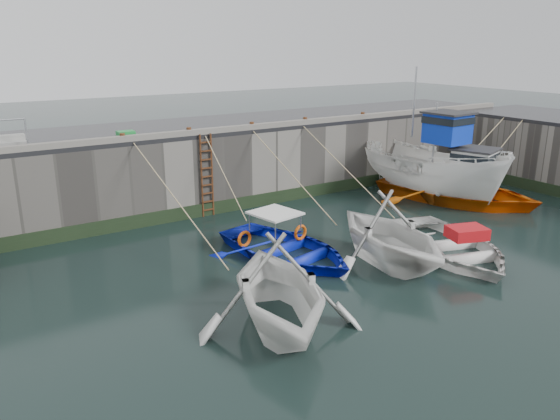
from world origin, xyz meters
TOP-DOWN VIEW (x-y plane):
  - ground at (0.00, 0.00)m, footprint 120.00×120.00m
  - quay_back at (0.00, 12.50)m, footprint 30.00×5.00m
  - road_back at (0.00, 12.50)m, footprint 30.00×5.00m
  - kerb_back at (0.00, 10.15)m, footprint 30.00×0.30m
  - algae_back at (0.00, 9.96)m, footprint 30.00×0.08m
  - ladder at (-2.00, 9.91)m, footprint 0.51×0.08m
  - boat_near_white at (-4.35, 1.22)m, footprint 5.53×5.93m
  - boat_near_white_rope at (-4.35, 6.86)m, footprint 0.04×6.79m
  - boat_near_blue at (-1.82, 4.72)m, footprint 4.52×5.67m
  - boat_near_blue_rope at (-1.82, 8.61)m, footprint 0.04×3.81m
  - boat_near_blacktrim at (0.52, 2.62)m, footprint 4.76×5.33m
  - boat_near_blacktrim_rope at (0.52, 7.56)m, footprint 0.04×5.53m
  - boat_near_navy at (2.72, 2.11)m, footprint 5.29×6.27m
  - boat_near_navy_rope at (2.72, 7.30)m, footprint 0.04×5.99m
  - boat_far_white at (7.21, 7.01)m, footprint 3.31×7.52m
  - boat_far_orange at (7.82, 6.06)m, footprint 6.76×7.97m
  - fish_crate at (-4.76, 10.63)m, footprint 0.60×0.44m
  - bollard_a at (-5.00, 10.25)m, footprint 0.18×0.18m
  - bollard_b at (-2.50, 10.25)m, footprint 0.18×0.18m
  - bollard_c at (0.20, 10.25)m, footprint 0.18×0.18m
  - bollard_d at (2.80, 10.25)m, footprint 0.18×0.18m
  - bollard_e at (6.00, 10.25)m, footprint 0.18×0.18m

SIDE VIEW (x-z plane):
  - ground at x=0.00m, z-range 0.00..0.00m
  - boat_near_white at x=-4.35m, z-range -1.27..1.27m
  - boat_near_white_rope at x=-4.35m, z-range -1.55..1.55m
  - boat_near_blue at x=-1.82m, z-range -0.53..0.53m
  - boat_near_blue_rope at x=-1.82m, z-range -1.55..1.55m
  - boat_near_blacktrim at x=0.52m, z-range -1.27..1.27m
  - boat_near_blacktrim_rope at x=0.52m, z-range -1.55..1.55m
  - boat_near_navy at x=2.72m, z-range -0.55..0.55m
  - boat_near_navy_rope at x=2.72m, z-range -1.55..1.55m
  - algae_back at x=0.00m, z-range 0.00..0.50m
  - boat_far_orange at x=7.82m, z-range -1.75..2.65m
  - boat_far_white at x=7.21m, z-range -1.73..4.10m
  - quay_back at x=0.00m, z-range 0.00..3.00m
  - ladder at x=-2.00m, z-range -0.01..3.19m
  - road_back at x=0.00m, z-range 3.00..3.16m
  - kerb_back at x=0.00m, z-range 3.16..3.36m
  - bollard_a at x=-5.00m, z-range 3.16..3.44m
  - bollard_b at x=-2.50m, z-range 3.16..3.44m
  - bollard_c at x=0.20m, z-range 3.16..3.44m
  - bollard_d at x=2.80m, z-range 3.16..3.44m
  - bollard_e at x=6.00m, z-range 3.16..3.44m
  - fish_crate at x=-4.76m, z-range 3.16..3.45m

